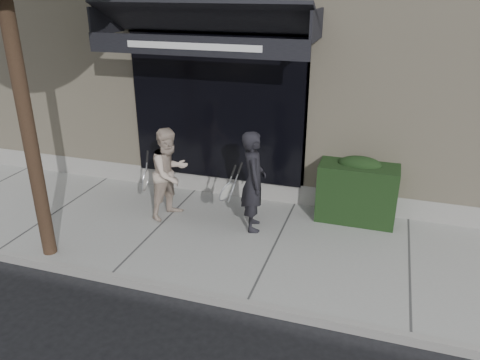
% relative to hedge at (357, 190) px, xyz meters
% --- Properties ---
extents(ground, '(80.00, 80.00, 0.00)m').
position_rel_hedge_xyz_m(ground, '(-1.10, -1.25, -0.66)').
color(ground, black).
rests_on(ground, ground).
extents(sidewalk, '(20.00, 3.00, 0.12)m').
position_rel_hedge_xyz_m(sidewalk, '(-1.10, -1.25, -0.60)').
color(sidewalk, gray).
rests_on(sidewalk, ground).
extents(curb, '(20.00, 0.10, 0.14)m').
position_rel_hedge_xyz_m(curb, '(-1.10, -2.80, -0.59)').
color(curb, gray).
rests_on(curb, ground).
extents(building_facade, '(14.30, 8.04, 5.64)m').
position_rel_hedge_xyz_m(building_facade, '(-1.11, 3.71, 2.08)').
color(building_facade, '#BFB092').
rests_on(building_facade, ground).
extents(hedge, '(1.30, 0.70, 1.14)m').
position_rel_hedge_xyz_m(hedge, '(0.00, 0.00, 0.00)').
color(hedge, black).
rests_on(hedge, sidewalk).
extents(pedestrian_front, '(0.74, 0.88, 1.67)m').
position_rel_hedge_xyz_m(pedestrian_front, '(-1.59, -0.86, 0.30)').
color(pedestrian_front, black).
rests_on(pedestrian_front, sidewalk).
extents(pedestrian_back, '(0.84, 1.00, 1.59)m').
position_rel_hedge_xyz_m(pedestrian_back, '(-3.06, -0.86, 0.26)').
color(pedestrian_back, '#C4AF9D').
rests_on(pedestrian_back, sidewalk).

